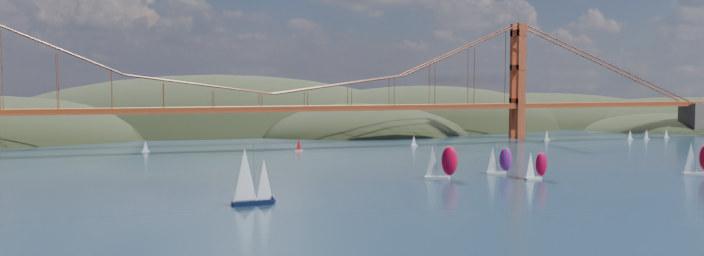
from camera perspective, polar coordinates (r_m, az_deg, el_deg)
name	(u,v)px	position (r m, az deg, el deg)	size (l,w,h in m)	color
ground	(463,234)	(127.95, 9.23, -8.69)	(1200.00, 1200.00, 0.00)	black
headlands	(316,149)	(404.58, -3.04, -1.74)	(725.00, 225.00, 96.00)	black
bridge	(268,70)	(296.39, -7.01, 4.79)	(552.00, 12.00, 55.00)	#953714
sloop_navy	(251,177)	(155.28, -8.42, -4.06)	(9.43, 5.61, 14.35)	black
racer_0	(441,161)	(195.54, 7.38, -2.77)	(9.54, 6.08, 10.67)	silver
racer_1	(536,165)	(200.09, 15.02, -2.98)	(7.76, 3.77, 8.74)	silver
racer_2	(698,158)	(226.18, 26.85, -2.24)	(9.61, 5.92, 10.75)	silver
racer_rwb	(499,160)	(208.77, 12.10, -2.61)	(8.09, 4.35, 9.07)	silver
distant_boat_3	(145,146)	(278.22, -16.79, -1.44)	(3.00, 2.00, 4.70)	silver
distant_boat_4	(547,135)	(329.75, 15.89, -0.60)	(3.00, 2.00, 4.70)	silver
distant_boat_5	(630,135)	(346.77, 22.11, -0.52)	(3.00, 2.00, 4.70)	silver
distant_boat_6	(647,134)	(353.49, 23.28, -0.47)	(3.00, 2.00, 4.70)	silver
distant_boat_7	(666,133)	(364.92, 24.67, -0.38)	(3.00, 2.00, 4.70)	silver
distant_boat_8	(414,141)	(291.80, 5.16, -1.04)	(3.00, 2.00, 4.70)	silver
distant_boat_9	(299,145)	(271.20, -4.45, -1.42)	(3.00, 2.00, 4.70)	silver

